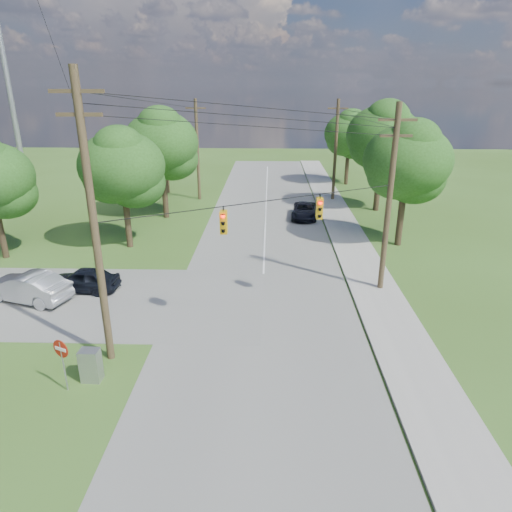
{
  "coord_description": "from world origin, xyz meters",
  "views": [
    {
      "loc": [
        2.32,
        -16.66,
        11.35
      ],
      "look_at": [
        1.67,
        5.0,
        3.14
      ],
      "focal_mm": 32.0,
      "sensor_mm": 36.0,
      "label": 1
    }
  ],
  "objects_px": {
    "pole_sw": "(94,222)",
    "control_cabinet": "(91,365)",
    "car_cross_silver": "(27,287)",
    "car_main_north": "(305,211)",
    "pole_north_w": "(197,149)",
    "pole_north_e": "(336,150)",
    "do_not_enter_sign": "(62,354)",
    "car_cross_dark": "(83,279)",
    "pole_ne": "(389,198)"
  },
  "relations": [
    {
      "from": "pole_sw",
      "to": "pole_north_e",
      "type": "height_order",
      "value": "pole_sw"
    },
    {
      "from": "pole_sw",
      "to": "control_cabinet",
      "type": "distance_m",
      "value": 5.77
    },
    {
      "from": "pole_sw",
      "to": "pole_north_e",
      "type": "xyz_separation_m",
      "value": [
        13.5,
        29.6,
        -1.1
      ]
    },
    {
      "from": "pole_ne",
      "to": "do_not_enter_sign",
      "type": "xyz_separation_m",
      "value": [
        -14.47,
        -9.92,
        -3.81
      ]
    },
    {
      "from": "pole_sw",
      "to": "car_cross_silver",
      "type": "distance_m",
      "value": 9.96
    },
    {
      "from": "pole_sw",
      "to": "do_not_enter_sign",
      "type": "distance_m",
      "value": 5.21
    },
    {
      "from": "pole_sw",
      "to": "pole_north_w",
      "type": "bearing_deg",
      "value": 90.77
    },
    {
      "from": "car_cross_dark",
      "to": "pole_north_e",
      "type": "bearing_deg",
      "value": 146.98
    },
    {
      "from": "pole_north_e",
      "to": "do_not_enter_sign",
      "type": "height_order",
      "value": "pole_north_e"
    },
    {
      "from": "car_main_north",
      "to": "do_not_enter_sign",
      "type": "bearing_deg",
      "value": -107.61
    },
    {
      "from": "pole_ne",
      "to": "pole_north_w",
      "type": "relative_size",
      "value": 1.05
    },
    {
      "from": "pole_north_e",
      "to": "pole_ne",
      "type": "bearing_deg",
      "value": -90.0
    },
    {
      "from": "pole_north_w",
      "to": "do_not_enter_sign",
      "type": "height_order",
      "value": "pole_north_w"
    },
    {
      "from": "pole_ne",
      "to": "pole_north_w",
      "type": "bearing_deg",
      "value": 122.29
    },
    {
      "from": "car_cross_silver",
      "to": "do_not_enter_sign",
      "type": "relative_size",
      "value": 2.18
    },
    {
      "from": "pole_north_w",
      "to": "car_cross_silver",
      "type": "distance_m",
      "value": 25.27
    },
    {
      "from": "pole_sw",
      "to": "do_not_enter_sign",
      "type": "bearing_deg",
      "value": -112.69
    },
    {
      "from": "pole_north_w",
      "to": "do_not_enter_sign",
      "type": "relative_size",
      "value": 4.4
    },
    {
      "from": "car_cross_dark",
      "to": "car_main_north",
      "type": "relative_size",
      "value": 0.87
    },
    {
      "from": "do_not_enter_sign",
      "to": "pole_north_w",
      "type": "bearing_deg",
      "value": 113.48
    },
    {
      "from": "car_cross_dark",
      "to": "car_main_north",
      "type": "height_order",
      "value": "car_cross_dark"
    },
    {
      "from": "pole_ne",
      "to": "car_cross_dark",
      "type": "height_order",
      "value": "pole_ne"
    },
    {
      "from": "pole_north_e",
      "to": "car_cross_dark",
      "type": "distance_m",
      "value": 28.95
    },
    {
      "from": "pole_sw",
      "to": "car_cross_dark",
      "type": "xyz_separation_m",
      "value": [
        -3.81,
        6.82,
        -5.5
      ]
    },
    {
      "from": "pole_north_w",
      "to": "control_cabinet",
      "type": "height_order",
      "value": "pole_north_w"
    },
    {
      "from": "pole_north_w",
      "to": "car_main_north",
      "type": "distance_m",
      "value": 13.35
    },
    {
      "from": "car_main_north",
      "to": "control_cabinet",
      "type": "bearing_deg",
      "value": -106.72
    },
    {
      "from": "pole_north_e",
      "to": "do_not_enter_sign",
      "type": "relative_size",
      "value": 4.4
    },
    {
      "from": "pole_sw",
      "to": "car_cross_silver",
      "type": "xyz_separation_m",
      "value": [
        -6.39,
        5.43,
        -5.38
      ]
    },
    {
      "from": "pole_ne",
      "to": "car_cross_silver",
      "type": "bearing_deg",
      "value": -173.76
    },
    {
      "from": "car_cross_dark",
      "to": "car_cross_silver",
      "type": "bearing_deg",
      "value": -57.5
    },
    {
      "from": "pole_north_w",
      "to": "car_main_north",
      "type": "xyz_separation_m",
      "value": [
        10.5,
        -6.94,
        -4.44
      ]
    },
    {
      "from": "pole_sw",
      "to": "car_cross_dark",
      "type": "relative_size",
      "value": 2.93
    },
    {
      "from": "car_cross_silver",
      "to": "car_main_north",
      "type": "distance_m",
      "value": 23.85
    },
    {
      "from": "pole_north_w",
      "to": "car_cross_dark",
      "type": "distance_m",
      "value": 23.45
    },
    {
      "from": "pole_north_e",
      "to": "car_cross_silver",
      "type": "bearing_deg",
      "value": -129.44
    },
    {
      "from": "pole_north_e",
      "to": "car_main_north",
      "type": "xyz_separation_m",
      "value": [
        -3.4,
        -6.94,
        -4.44
      ]
    },
    {
      "from": "pole_north_e",
      "to": "control_cabinet",
      "type": "bearing_deg",
      "value": -113.71
    },
    {
      "from": "car_cross_dark",
      "to": "car_cross_silver",
      "type": "relative_size",
      "value": 0.83
    },
    {
      "from": "car_main_north",
      "to": "do_not_enter_sign",
      "type": "xyz_separation_m",
      "value": [
        -11.07,
        -24.98,
        0.97
      ]
    },
    {
      "from": "pole_ne",
      "to": "control_cabinet",
      "type": "bearing_deg",
      "value": -146.05
    },
    {
      "from": "pole_sw",
      "to": "do_not_enter_sign",
      "type": "xyz_separation_m",
      "value": [
        -0.97,
        -2.32,
        -4.57
      ]
    },
    {
      "from": "pole_ne",
      "to": "car_main_north",
      "type": "distance_m",
      "value": 16.16
    },
    {
      "from": "pole_sw",
      "to": "car_main_north",
      "type": "relative_size",
      "value": 2.53
    },
    {
      "from": "car_cross_dark",
      "to": "control_cabinet",
      "type": "distance_m",
      "value": 9.18
    },
    {
      "from": "pole_ne",
      "to": "control_cabinet",
      "type": "xyz_separation_m",
      "value": [
        -13.72,
        -9.24,
        -4.76
      ]
    },
    {
      "from": "car_cross_silver",
      "to": "pole_sw",
      "type": "bearing_deg",
      "value": 66.43
    },
    {
      "from": "pole_ne",
      "to": "pole_north_w",
      "type": "height_order",
      "value": "pole_ne"
    },
    {
      "from": "pole_sw",
      "to": "pole_north_e",
      "type": "relative_size",
      "value": 1.2
    },
    {
      "from": "car_cross_dark",
      "to": "control_cabinet",
      "type": "xyz_separation_m",
      "value": [
        3.59,
        -8.45,
        -0.03
      ]
    }
  ]
}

